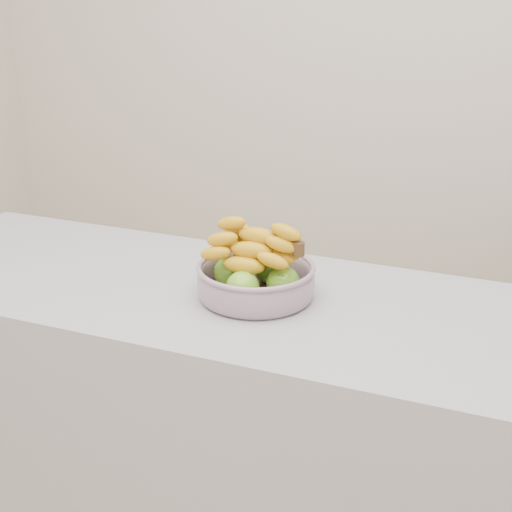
% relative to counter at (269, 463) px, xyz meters
% --- Properties ---
extents(counter, '(2.00, 0.60, 0.90)m').
position_rel_counter_xyz_m(counter, '(0.00, 0.00, 0.00)').
color(counter, '#A4A3AC').
rests_on(counter, ground).
extents(fruit_bowl, '(0.27, 0.27, 0.17)m').
position_rel_counter_xyz_m(fruit_bowl, '(-0.04, 0.00, 0.50)').
color(fruit_bowl, '#ABB6CD').
rests_on(fruit_bowl, counter).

